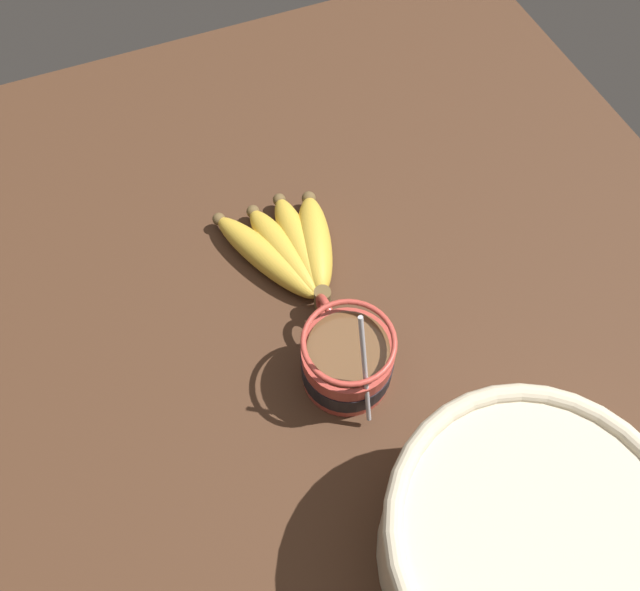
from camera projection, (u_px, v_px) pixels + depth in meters
table at (309, 320)px, 76.00cm from camera, size 109.17×109.17×2.61cm
coffee_mug at (347, 361)px, 67.73cm from camera, size 14.75×10.12×17.20cm
banana_bunch at (291, 249)px, 77.31cm from camera, size 18.11×15.50×4.36cm
woven_basket at (522, 545)px, 54.76cm from camera, size 25.59×25.59×14.39cm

